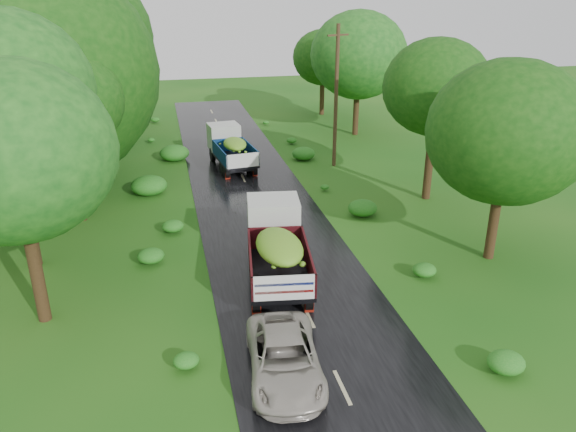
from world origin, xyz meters
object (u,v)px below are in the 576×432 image
object	(u,v)px
truck_far	(230,146)
truck_near	(277,243)
car	(284,358)
utility_pole	(336,96)

from	to	relation	value
truck_far	truck_near	bearing A→B (deg)	-97.15
truck_near	car	distance (m)	6.46
car	utility_pole	distance (m)	22.19
truck_far	car	bearing A→B (deg)	-99.88
car	utility_pole	world-z (taller)	utility_pole
truck_near	car	world-z (taller)	truck_near
truck_near	car	size ratio (longest dim) A/B	1.42
car	truck_near	bearing A→B (deg)	86.37
truck_near	truck_far	size ratio (longest dim) A/B	1.10
car	utility_pole	bearing A→B (deg)	74.96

